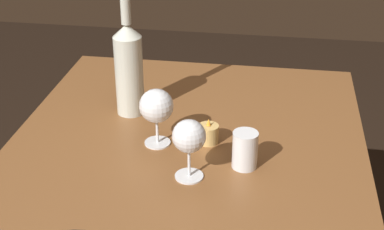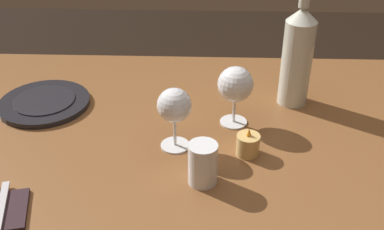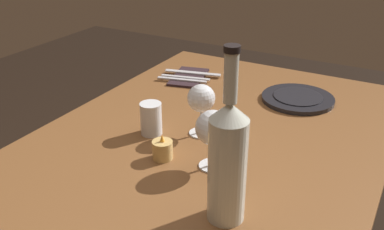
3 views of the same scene
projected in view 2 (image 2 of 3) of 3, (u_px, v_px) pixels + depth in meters
The scene contains 8 objects.
dining_table at pixel (186, 169), 1.14m from camera, with size 1.30×0.90×0.74m.
wine_glass_left at pixel (174, 107), 1.01m from camera, with size 0.08×0.08×0.15m.
wine_glass_right at pixel (235, 85), 1.09m from camera, with size 0.09×0.09×0.15m.
wine_bottle at pixel (298, 54), 1.16m from camera, with size 0.08×0.08×0.36m.
water_tumbler at pixel (203, 166), 0.94m from camera, with size 0.06×0.06×0.09m.
votive_candle at pixel (248, 145), 1.02m from camera, with size 0.05×0.05×0.07m.
dinner_plate at pixel (44, 103), 1.21m from camera, with size 0.23×0.23×0.02m.
fork_outer at pixel (0, 213), 0.86m from camera, with size 0.06×0.18×0.00m.
Camera 2 is at (-0.05, 0.89, 1.36)m, focal length 43.70 mm.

